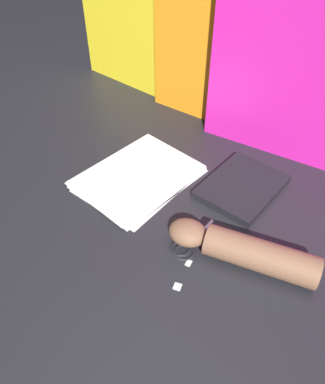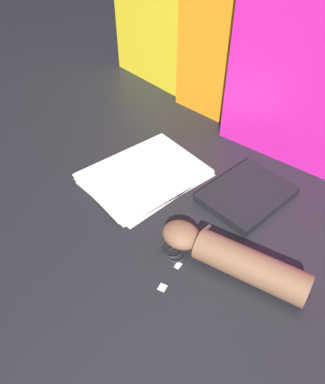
# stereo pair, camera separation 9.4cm
# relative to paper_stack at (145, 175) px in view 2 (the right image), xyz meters

# --- Properties ---
(ground_plane) EXTENTS (6.00, 6.00, 0.00)m
(ground_plane) POSITION_rel_paper_stack_xyz_m (0.09, -0.01, -0.01)
(ground_plane) COLOR black
(backdrop_panel_left) EXTENTS (0.87, 0.03, 0.35)m
(backdrop_panel_left) POSITION_rel_paper_stack_xyz_m (-0.20, 0.39, 0.17)
(backdrop_panel_left) COLOR yellow
(backdrop_panel_left) RESTS_ON ground_plane
(backdrop_panel_center) EXTENTS (0.64, 0.08, 0.59)m
(backdrop_panel_center) POSITION_rel_paper_stack_xyz_m (0.06, 0.39, 0.29)
(backdrop_panel_center) COLOR orange
(backdrop_panel_center) RESTS_ON ground_plane
(paper_stack) EXTENTS (0.26, 0.34, 0.02)m
(paper_stack) POSITION_rel_paper_stack_xyz_m (0.00, 0.00, 0.00)
(paper_stack) COLOR white
(paper_stack) RESTS_ON ground_plane
(book_closed) EXTENTS (0.18, 0.24, 0.02)m
(book_closed) POSITION_rel_paper_stack_xyz_m (0.25, 0.15, 0.00)
(book_closed) COLOR black
(book_closed) RESTS_ON ground_plane
(scissors) EXTENTS (0.09, 0.16, 0.01)m
(scissors) POSITION_rel_paper_stack_xyz_m (0.26, -0.10, -0.00)
(scissors) COLOR silver
(scissors) RESTS_ON ground_plane
(hand_forearm) EXTENTS (0.35, 0.18, 0.07)m
(hand_forearm) POSITION_rel_paper_stack_xyz_m (0.37, -0.05, 0.03)
(hand_forearm) COLOR brown
(hand_forearm) RESTS_ON ground_plane
(paper_scrap_near) EXTENTS (0.02, 0.02, 0.00)m
(paper_scrap_near) POSITION_rel_paper_stack_xyz_m (0.31, -0.20, -0.01)
(paper_scrap_near) COLOR white
(paper_scrap_near) RESTS_ON ground_plane
(paper_scrap_mid) EXTENTS (0.02, 0.02, 0.00)m
(paper_scrap_mid) POSITION_rel_paper_stack_xyz_m (0.29, -0.14, -0.01)
(paper_scrap_mid) COLOR white
(paper_scrap_mid) RESTS_ON ground_plane
(pen) EXTENTS (0.02, 0.15, 0.01)m
(pen) POSITION_rel_paper_stack_xyz_m (-0.09, -0.01, -0.00)
(pen) COLOR #2333B2
(pen) RESTS_ON ground_plane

